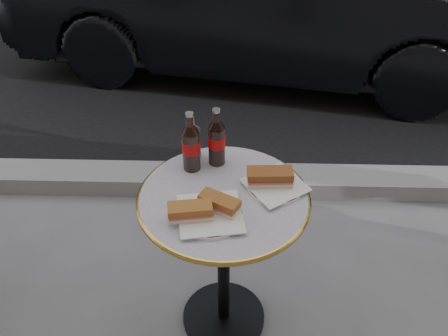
{
  "coord_description": "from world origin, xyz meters",
  "views": [
    {
      "loc": [
        0.04,
        -1.32,
        1.91
      ],
      "look_at": [
        0.0,
        0.05,
        0.82
      ],
      "focal_mm": 40.0,
      "sensor_mm": 36.0,
      "label": 1
    }
  ],
  "objects_px": {
    "bistro_table": "(224,264)",
    "cola_bottle_left": "(191,141)",
    "plate_left": "(210,215)",
    "cola_glass": "(193,143)",
    "plate_right": "(275,186)",
    "cola_bottle_right": "(217,137)"
  },
  "relations": [
    {
      "from": "cola_glass",
      "to": "cola_bottle_left",
      "type": "bearing_deg",
      "value": -89.36
    },
    {
      "from": "plate_left",
      "to": "cola_bottle_left",
      "type": "relative_size",
      "value": 0.92
    },
    {
      "from": "bistro_table",
      "to": "cola_bottle_left",
      "type": "height_order",
      "value": "cola_bottle_left"
    },
    {
      "from": "plate_left",
      "to": "plate_right",
      "type": "xyz_separation_m",
      "value": [
        0.23,
        0.16,
        -0.0
      ]
    },
    {
      "from": "cola_bottle_left",
      "to": "cola_bottle_right",
      "type": "bearing_deg",
      "value": 22.49
    },
    {
      "from": "plate_left",
      "to": "cola_bottle_left",
      "type": "distance_m",
      "value": 0.3
    },
    {
      "from": "bistro_table",
      "to": "cola_bottle_right",
      "type": "height_order",
      "value": "cola_bottle_right"
    },
    {
      "from": "plate_right",
      "to": "cola_bottle_right",
      "type": "xyz_separation_m",
      "value": [
        -0.22,
        0.15,
        0.11
      ]
    },
    {
      "from": "plate_right",
      "to": "cola_glass",
      "type": "height_order",
      "value": "cola_glass"
    },
    {
      "from": "plate_right",
      "to": "cola_bottle_left",
      "type": "relative_size",
      "value": 0.81
    },
    {
      "from": "plate_left",
      "to": "cola_bottle_right",
      "type": "height_order",
      "value": "cola_bottle_right"
    },
    {
      "from": "bistro_table",
      "to": "cola_glass",
      "type": "height_order",
      "value": "cola_glass"
    },
    {
      "from": "plate_right",
      "to": "cola_glass",
      "type": "relative_size",
      "value": 1.57
    },
    {
      "from": "bistro_table",
      "to": "cola_bottle_left",
      "type": "bearing_deg",
      "value": 128.27
    },
    {
      "from": "cola_bottle_right",
      "to": "cola_glass",
      "type": "height_order",
      "value": "cola_bottle_right"
    },
    {
      "from": "plate_left",
      "to": "cola_glass",
      "type": "bearing_deg",
      "value": 103.88
    },
    {
      "from": "bistro_table",
      "to": "plate_left",
      "type": "relative_size",
      "value": 3.25
    },
    {
      "from": "cola_bottle_left",
      "to": "cola_glass",
      "type": "height_order",
      "value": "cola_bottle_left"
    },
    {
      "from": "plate_left",
      "to": "cola_glass",
      "type": "relative_size",
      "value": 1.76
    },
    {
      "from": "bistro_table",
      "to": "cola_glass",
      "type": "distance_m",
      "value": 0.5
    },
    {
      "from": "bistro_table",
      "to": "plate_right",
      "type": "height_order",
      "value": "plate_right"
    },
    {
      "from": "plate_left",
      "to": "cola_bottle_right",
      "type": "xyz_separation_m",
      "value": [
        0.01,
        0.3,
        0.11
      ]
    }
  ]
}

